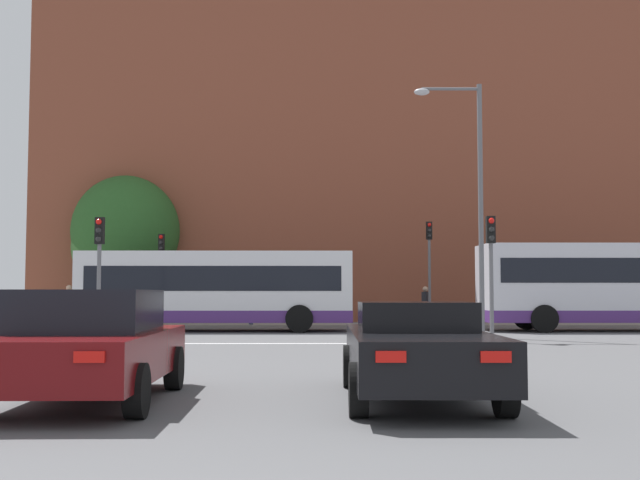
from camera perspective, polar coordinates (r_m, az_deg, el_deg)
The scene contains 17 objects.
stop_line_strip at distance 22.80m, azimuth -2.34°, elevation -7.36°, with size 9.17×0.30×0.01m, color silver.
far_pavement at distance 36.60m, azimuth -1.60°, elevation -6.00°, with size 70.19×2.50×0.01m, color gray.
brick_civic_building at distance 47.10m, azimuth 2.65°, elevation 6.60°, with size 33.51×15.04×25.74m.
car_saloon_left at distance 11.04m, azimuth -16.11°, elevation -7.19°, with size 2.10×4.53×1.48m.
car_roadster_right at distance 10.95m, azimuth 6.91°, elevation -7.76°, with size 1.97×4.85×1.31m.
bus_crossing_lead at distance 30.26m, azimuth -7.36°, elevation -3.46°, with size 10.08×2.67×2.95m.
bus_crossing_trailing at distance 32.15m, azimuth 20.55°, elevation -2.98°, with size 10.40×2.69×3.24m.
traffic_light_near_right at distance 24.11m, azimuth 12.07°, elevation -1.13°, with size 0.26×0.31×3.69m.
traffic_light_far_right at distance 35.97m, azimuth 7.78°, elevation -1.13°, with size 0.26×0.31×4.60m.
traffic_light_far_left at distance 36.42m, azimuth -11.24°, elevation -1.65°, with size 0.26×0.31×4.05m.
traffic_light_near_left at distance 24.57m, azimuth -15.44°, elevation -1.16°, with size 0.26×0.31×3.67m.
street_lamp_junction at distance 26.41m, azimuth 10.62°, elevation 3.94°, with size 2.21×0.36×8.22m.
pedestrian_waiting at distance 36.05m, azimuth -4.92°, elevation -4.45°, with size 0.39×0.46×1.70m.
pedestrian_walking_east at distance 38.46m, azimuth -17.43°, elevation -4.16°, with size 0.31×0.44×1.78m.
pedestrian_walking_west at distance 36.68m, azimuth 7.51°, elevation -4.39°, with size 0.38×0.46×1.72m.
tree_by_building at distance 39.93m, azimuth -14.61°, elevation -0.50°, with size 3.78×3.78×5.62m.
tree_kerbside at distance 39.95m, azimuth -13.64°, elevation 0.58°, with size 5.18×5.18×7.11m.
Camera 1 is at (0.76, -3.46, 1.44)m, focal length 45.00 mm.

